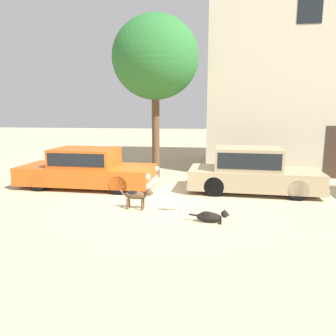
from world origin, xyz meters
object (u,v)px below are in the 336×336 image
object	(u,v)px
stray_dog_spotted	(137,195)
stray_dog_tan	(211,216)
parked_sedan_nearest	(87,168)
parked_sedan_second	(251,170)
acacia_tree_left	(155,58)
stray_cat	(169,207)

from	to	relation	value
stray_dog_spotted	stray_dog_tan	size ratio (longest dim) A/B	1.03
parked_sedan_nearest	parked_sedan_second	xyz separation A→B (m)	(5.67, 0.06, 0.06)
parked_sedan_second	acacia_tree_left	size ratio (longest dim) A/B	0.70
parked_sedan_nearest	stray_dog_tan	bearing A→B (deg)	-33.73
parked_sedan_second	stray_cat	distance (m)	3.41
stray_cat	acacia_tree_left	world-z (taller)	acacia_tree_left
parked_sedan_second	stray_cat	bearing A→B (deg)	-133.88
acacia_tree_left	parked_sedan_nearest	bearing A→B (deg)	-136.25
parked_sedan_nearest	stray_dog_tan	size ratio (longest dim) A/B	4.87
stray_dog_spotted	stray_dog_tan	xyz separation A→B (m)	(2.00, -0.78, -0.24)
parked_sedan_nearest	stray_cat	distance (m)	3.97
parked_sedan_nearest	parked_sedan_second	bearing A→B (deg)	1.87
acacia_tree_left	parked_sedan_second	bearing A→B (deg)	-29.19
parked_sedan_nearest	acacia_tree_left	world-z (taller)	acacia_tree_left
stray_dog_spotted	stray_cat	xyz separation A→B (m)	(0.85, 0.06, -0.32)
parked_sedan_nearest	acacia_tree_left	xyz separation A→B (m)	(2.13, 2.04, 3.98)
parked_sedan_second	acacia_tree_left	xyz separation A→B (m)	(-3.54, 1.98, 3.92)
stray_cat	stray_dog_tan	bearing A→B (deg)	138.22
parked_sedan_second	stray_dog_spotted	world-z (taller)	parked_sedan_second
parked_sedan_second	acacia_tree_left	world-z (taller)	acacia_tree_left
stray_dog_spotted	acacia_tree_left	world-z (taller)	acacia_tree_left
parked_sedan_nearest	stray_dog_tan	world-z (taller)	parked_sedan_nearest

